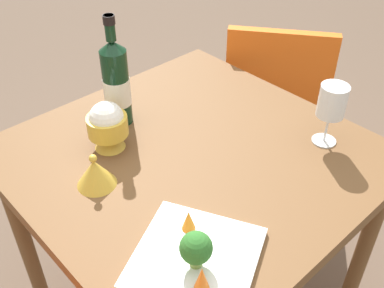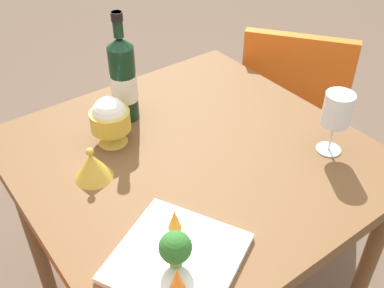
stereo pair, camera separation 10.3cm
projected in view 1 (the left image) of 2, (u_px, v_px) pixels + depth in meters
The scene contains 10 objects.
dining_table at pixel (192, 176), 1.30m from camera, with size 0.90×0.90×0.74m.
chair_near_window at pixel (275, 97), 1.87m from camera, with size 0.56×0.56×0.85m.
wine_bottle at pixel (116, 83), 1.29m from camera, with size 0.08×0.08×0.33m.
wine_glass at pixel (332, 103), 1.21m from camera, with size 0.08×0.08×0.18m.
rice_bowl at pixel (107, 125), 1.22m from camera, with size 0.11×0.11×0.14m.
rice_bowl_lid at pixel (95, 172), 1.12m from camera, with size 0.10×0.10×0.09m.
serving_plate at pixel (196, 258), 0.95m from camera, with size 0.34×0.34×0.02m.
broccoli_floret at pixel (196, 248), 0.90m from camera, with size 0.07×0.07×0.09m.
carrot_garnish_left at pixel (189, 220), 0.99m from camera, with size 0.03×0.03×0.05m.
carrot_garnish_right at pixel (202, 278), 0.87m from camera, with size 0.03×0.03×0.06m.
Camera 1 is at (0.71, -0.66, 1.52)m, focal length 42.61 mm.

